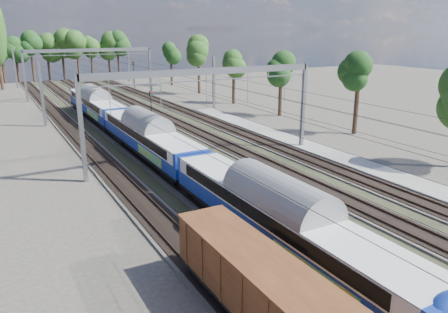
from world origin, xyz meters
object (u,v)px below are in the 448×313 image
signal_far (134,71)px  emu_train (149,133)px  freight_boxcar (267,294)px  worker (104,98)px  signal_near (151,106)px

signal_far → emu_train: bearing=-97.4°
freight_boxcar → worker: (8.89, 62.85, -0.98)m
freight_boxcar → worker: bearing=82.0°
emu_train → freight_boxcar: emu_train is taller
emu_train → freight_boxcar: bearing=-99.4°
emu_train → worker: 36.07m
freight_boxcar → signal_far: 81.67m
emu_train → signal_near: bearing=69.2°
freight_boxcar → signal_near: (8.96, 38.81, 1.22)m
freight_boxcar → signal_far: size_ratio=2.13×
signal_near → signal_far: bearing=50.7°
worker → signal_near: (0.07, -24.05, 2.20)m
freight_boxcar → worker: 63.48m
signal_near → freight_boxcar: bearing=-127.6°
worker → signal_near: size_ratio=0.39×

